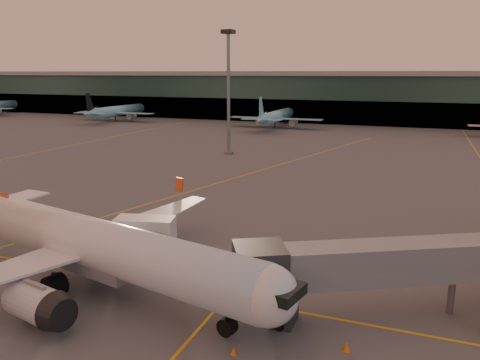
% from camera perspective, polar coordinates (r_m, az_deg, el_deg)
% --- Properties ---
extents(ground, '(600.00, 600.00, 0.00)m').
position_cam_1_polar(ground, '(35.67, -12.77, -16.03)').
color(ground, '#4C4F54').
rests_on(ground, ground).
extents(taxi_markings, '(100.12, 173.00, 0.01)m').
position_cam_1_polar(taxi_markings, '(76.45, 1.24, 0.04)').
color(taxi_markings, gold).
rests_on(taxi_markings, ground).
extents(terminal, '(400.00, 20.00, 17.60)m').
position_cam_1_polar(terminal, '(168.55, 15.22, 9.68)').
color(terminal, '#19382D').
rests_on(terminal, ground).
extents(mast_west_near, '(2.40, 2.40, 25.60)m').
position_cam_1_polar(mast_west_near, '(99.19, -1.41, 11.67)').
color(mast_west_near, slate).
rests_on(mast_west_near, ground).
extents(distant_aircraft_row, '(290.00, 34.00, 13.00)m').
position_cam_1_polar(distant_aircraft_row, '(149.77, 5.96, 6.34)').
color(distant_aircraft_row, '#83CBDC').
rests_on(distant_aircraft_row, ground).
extents(main_airplane, '(37.89, 34.45, 11.53)m').
position_cam_1_polar(main_airplane, '(39.63, -18.16, -7.40)').
color(main_airplane, silver).
rests_on(main_airplane, ground).
extents(jet_bridge, '(29.87, 18.17, 5.76)m').
position_cam_1_polar(jet_bridge, '(37.83, 26.68, -8.71)').
color(jet_bridge, slate).
rests_on(jet_bridge, ground).
extents(catering_truck, '(5.77, 3.59, 4.16)m').
position_cam_1_polar(catering_truck, '(44.20, -11.38, -6.77)').
color(catering_truck, '#AA2418').
rests_on(catering_truck, ground).
extents(cone_nose, '(0.50, 0.50, 0.64)m').
position_cam_1_polar(cone_nose, '(31.86, 12.87, -19.19)').
color(cone_nose, orange).
rests_on(cone_nose, ground).
extents(cone_wing_left, '(0.41, 0.41, 0.52)m').
position_cam_1_polar(cone_wing_left, '(55.47, -8.30, -4.86)').
color(cone_wing_left, orange).
rests_on(cone_wing_left, ground).
extents(cone_fwd, '(0.40, 0.40, 0.51)m').
position_cam_1_polar(cone_fwd, '(30.88, -0.78, -20.10)').
color(cone_fwd, orange).
rests_on(cone_fwd, ground).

